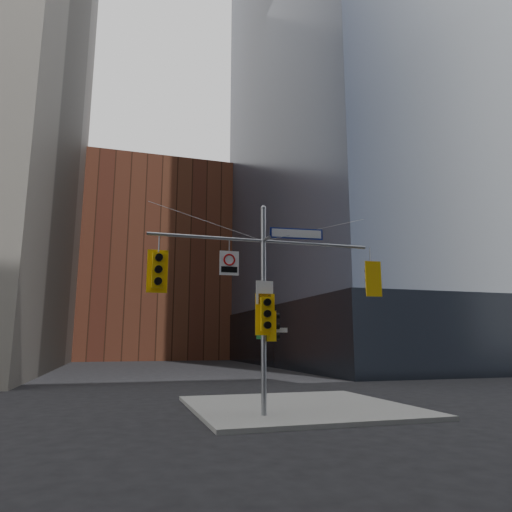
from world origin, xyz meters
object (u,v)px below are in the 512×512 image
street_sign_blade (296,234)px  regulatory_sign_arm (229,262)px  signal_assembly (264,286)px  traffic_light_pole_side (273,326)px  traffic_light_west_arm (158,270)px  traffic_light_pole_front (266,314)px  traffic_light_east_arm (371,279)px

street_sign_blade → regulatory_sign_arm: (-2.48, -0.02, -1.17)m
signal_assembly → traffic_light_pole_side: (0.32, 0.01, -1.37)m
traffic_light_west_arm → traffic_light_pole_side: 4.30m
traffic_light_pole_front → traffic_light_east_arm: bearing=10.1°
street_sign_blade → traffic_light_east_arm: bearing=5.5°
traffic_light_pole_side → traffic_light_east_arm: bearing=-91.3°
signal_assembly → traffic_light_west_arm: signal_assembly is taller
traffic_light_pole_front → regulatory_sign_arm: bearing=175.2°
traffic_light_east_arm → traffic_light_pole_front: 4.43m
traffic_light_west_arm → traffic_light_east_arm: traffic_light_west_arm is taller
traffic_light_pole_side → street_sign_blade: bearing=-91.5°
signal_assembly → traffic_light_pole_front: size_ratio=5.71×
regulatory_sign_arm → traffic_light_pole_side: bearing=1.9°
traffic_light_east_arm → street_sign_blade: street_sign_blade is taller
signal_assembly → traffic_light_pole_front: bearing=-89.8°
traffic_light_pole_side → traffic_light_pole_front: (-0.32, -0.27, 0.39)m
traffic_light_pole_side → street_sign_blade: (0.93, -0.00, 3.31)m
traffic_light_east_arm → street_sign_blade: 3.34m
traffic_light_west_arm → traffic_light_pole_side: traffic_light_west_arm is taller
traffic_light_pole_side → street_sign_blade: 3.44m
traffic_light_west_arm → signal_assembly: bearing=-0.9°
traffic_light_east_arm → regulatory_sign_arm: size_ratio=1.57×
traffic_light_west_arm → traffic_light_pole_front: bearing=-5.1°
traffic_light_east_arm → traffic_light_pole_side: size_ratio=1.28×
signal_assembly → traffic_light_west_arm: bearing=179.8°
traffic_light_pole_front → regulatory_sign_arm: 2.15m
signal_assembly → regulatory_sign_arm: signal_assembly is taller
traffic_light_west_arm → traffic_light_pole_front: traffic_light_west_arm is taller
traffic_light_pole_front → street_sign_blade: street_sign_blade is taller
street_sign_blade → regulatory_sign_arm: 2.75m
traffic_light_east_arm → traffic_light_pole_side: 4.26m
regulatory_sign_arm → signal_assembly: bearing=1.8°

